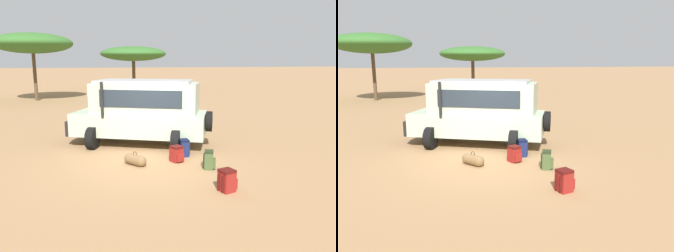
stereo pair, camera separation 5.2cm
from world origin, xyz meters
TOP-DOWN VIEW (x-y plane):
  - ground_plane at (0.00, 0.00)m, footprint 320.00×320.00m
  - safari_vehicle at (0.30, 2.25)m, footprint 5.36×3.91m
  - backpack_beside_front_wheel at (0.88, -0.19)m, footprint 0.43×0.48m
  - backpack_cluster_center at (1.59, -1.12)m, footprint 0.42×0.40m
  - backpack_near_rear_wheel at (1.36, -2.81)m, footprint 0.48×0.41m
  - backpack_outermost at (1.29, 0.35)m, footprint 0.41×0.41m
  - duffel_bag_low_black_case at (-0.44, -0.18)m, footprint 0.61×0.72m
  - acacia_tree_left_mid at (-5.18, 18.67)m, footprint 6.19×6.32m
  - acacia_tree_centre_back at (4.29, 27.28)m, footprint 7.29×7.03m

SIDE VIEW (x-z plane):
  - ground_plane at x=0.00m, z-range 0.00..0.00m
  - duffel_bag_low_black_case at x=-0.44m, z-range -0.05..0.38m
  - backpack_beside_front_wheel at x=0.88m, z-range -0.01..0.50m
  - backpack_cluster_center at x=1.59m, z-range -0.01..0.54m
  - backpack_near_rear_wheel at x=1.36m, z-range -0.01..0.54m
  - backpack_outermost at x=1.29m, z-range -0.01..0.56m
  - safari_vehicle at x=0.30m, z-range 0.07..2.51m
  - acacia_tree_centre_back at x=4.29m, z-range 1.56..6.32m
  - acacia_tree_left_mid at x=-5.18m, z-range 1.85..7.15m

